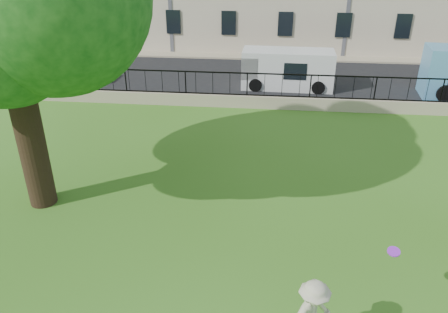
# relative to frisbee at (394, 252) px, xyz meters

# --- Properties ---
(ground) EXTENTS (120.00, 120.00, 0.00)m
(ground) POSITION_rel_frisbee_xyz_m (-3.84, 0.64, -1.56)
(ground) COLOR #356518
(ground) RESTS_ON ground
(retaining_wall) EXTENTS (50.00, 0.40, 0.60)m
(retaining_wall) POSITION_rel_frisbee_xyz_m (-3.84, 12.64, -1.26)
(retaining_wall) COLOR tan
(retaining_wall) RESTS_ON ground
(iron_railing) EXTENTS (50.00, 0.05, 1.13)m
(iron_railing) POSITION_rel_frisbee_xyz_m (-3.84, 12.64, -0.41)
(iron_railing) COLOR black
(iron_railing) RESTS_ON retaining_wall
(street) EXTENTS (60.00, 9.00, 0.01)m
(street) POSITION_rel_frisbee_xyz_m (-3.84, 17.34, -1.56)
(street) COLOR black
(street) RESTS_ON ground
(sidewalk) EXTENTS (60.00, 1.40, 0.12)m
(sidewalk) POSITION_rel_frisbee_xyz_m (-3.84, 22.54, -1.50)
(sidewalk) COLOR tan
(sidewalk) RESTS_ON ground
(frisbee) EXTENTS (0.36, 0.35, 0.12)m
(frisbee) POSITION_rel_frisbee_xyz_m (0.00, 0.00, 0.00)
(frisbee) COLOR purple
(red_sedan) EXTENTS (4.13, 1.59, 1.34)m
(red_sedan) POSITION_rel_frisbee_xyz_m (-14.37, 16.04, -0.89)
(red_sedan) COLOR #9E1713
(red_sedan) RESTS_ON street
(white_van) EXTENTS (4.94, 2.03, 2.06)m
(white_van) POSITION_rel_frisbee_xyz_m (-1.84, 16.03, -0.54)
(white_van) COLOR silver
(white_van) RESTS_ON street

